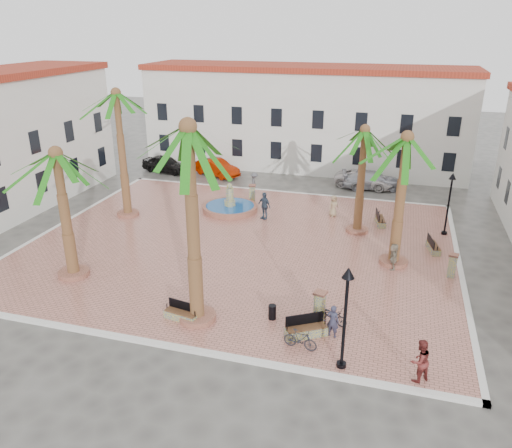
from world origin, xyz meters
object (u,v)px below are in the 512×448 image
Objects in this scene: car_black at (165,164)px; litter_bin at (272,312)px; bollard_e at (452,265)px; car_red at (216,168)px; fountain at (230,207)px; lamppost_e at (450,193)px; palm_s at (189,150)px; palm_e at (406,153)px; bicycle_a at (332,315)px; cyclist_a at (333,321)px; pedestrian_fountain_b at (264,206)px; palm_ne at (364,142)px; bollard_n at (252,194)px; pedestrian_north at (254,183)px; bench_s at (181,315)px; car_white at (365,179)px; bench_e at (433,247)px; palm_sw at (58,170)px; pedestrian_east at (394,256)px; cyclist_b at (420,361)px; bicycle_b at (300,339)px; car_silver at (373,180)px; bench_ne at (380,220)px; bench_se at (306,330)px; bollard_se at (320,306)px; palm_nw at (117,106)px; lamppost_s at (346,301)px; pedestrian_fountain_a at (334,206)px.

litter_bin is at bearing -133.53° from car_black.
bollard_e is 24.64m from car_red.
lamppost_e reaches higher than fountain.
palm_e is (8.63, 8.63, -1.57)m from palm_s.
palm_e reaches higher than bicycle_a.
pedestrian_fountain_b is at bearing -47.48° from cyclist_a.
palm_ne is 10.02× the size of litter_bin.
bollard_n is 2.43m from pedestrian_north.
bench_s is 24.46m from car_white.
fountain is 2.35× the size of bench_e.
car_red is at bearing 157.37° from pedestrian_fountain_b.
car_black is at bearing 102.10° from palm_sw.
car_red is at bearing 141.67° from bollard_e.
bench_s is 12.39m from pedestrian_east.
palm_e is 22.51m from car_red.
lamppost_e is 0.92× the size of car_black.
palm_s is at bearing 172.48° from pedestrian_north.
cyclist_b reaches higher than car_black.
bicycle_a is 2.55m from bicycle_b.
pedestrian_north reaches higher than car_silver.
bollard_e is at bearing -15.52° from palm_e.
bench_ne reaches higher than bicycle_b.
bench_se is at bearing 167.44° from bicycle_a.
bollard_se is 5.35m from cyclist_b.
palm_ne is (16.24, 1.52, -1.72)m from palm_nw.
bollard_se is (6.21, 1.70, 0.54)m from bench_s.
palm_nw is at bearing 147.60° from bollard_se.
pedestrian_east reaches higher than bench_se.
litter_bin is at bearing -5.90° from palm_sw.
palm_nw is 5.21× the size of bench_e.
lamppost_s is 3.64m from cyclist_b.
car_silver is (-1.09, 8.49, 0.34)m from bench_ne.
palm_e is at bearing -8.30° from palm_nw.
cyclist_b is (6.51, -2.63, 0.55)m from litter_bin.
litter_bin is 14.28m from pedestrian_fountain_a.
bench_se is at bearing 30.18° from cyclist_a.
palm_s is 4.95× the size of bench_se.
fountain reaches higher than car_black.
pedestrian_north is (-6.08, 17.72, 0.51)m from litter_bin.
bench_s is 5.85m from bench_se.
palm_ne reaches higher than bench_e.
palm_ne is 3.97× the size of bench_ne.
car_black is 0.88× the size of car_silver.
car_black reaches higher than bicycle_b.
bench_se is 28.98m from car_black.
bicycle_a is 1.04× the size of pedestrian_east.
bench_se is 2.67× the size of litter_bin.
palm_e is 1.85× the size of lamppost_e.
palm_ne is 4.13× the size of pedestrian_north.
palm_s is 5.23× the size of bench_ne.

